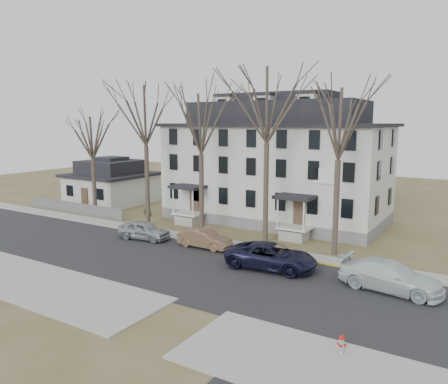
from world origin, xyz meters
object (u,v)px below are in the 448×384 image
Objects in this scene: car_white at (390,277)px; bicycle_right at (148,212)px; tree_far_left at (145,111)px; fire_hydrant at (342,344)px; tree_bungalow at (92,135)px; bicycle_left at (184,217)px; tree_center at (267,99)px; car_navy at (271,257)px; tree_mid_left at (201,119)px; car_tan at (205,239)px; small_house at (112,184)px; car_silver at (144,231)px; boarding_house at (276,164)px; tree_mid_right at (340,119)px.

car_white is 3.77× the size of bicycle_right.
tree_far_left is 27.51m from fire_hydrant.
tree_bungalow reaches higher than bicycle_left.
tree_center is 2.52× the size of car_navy.
tree_mid_left is at bearing 0.00° from tree_far_left.
tree_mid_left is at bearing 36.86° from car_tan.
small_house is 2.01× the size of car_silver.
tree_far_left reaches higher than car_navy.
bicycle_left is at bearing 46.57° from car_tan.
bicycle_left is at bearing 15.24° from tree_bungalow.
car_navy is 3.29× the size of bicycle_left.
bicycle_right is at bearing -155.19° from boarding_house.
car_silver is 2.44× the size of bicycle_left.
fire_hydrant is (-0.29, -8.12, -0.40)m from car_white.
fire_hydrant is at bearing -144.16° from car_navy.
tree_far_left is 2.35× the size of car_navy.
tree_bungalow is 17.74m from car_tan.
tree_mid_left is (-3.00, -8.15, 4.22)m from boarding_house.
tree_far_left reaches higher than tree_bungalow.
car_white reaches higher than car_silver.
car_navy is (6.31, -1.69, 0.12)m from car_tan.
car_silver is 9.04m from bicycle_right.
boarding_house reaches higher than car_tan.
tree_far_left is at bearing 180.00° from tree_mid_right.
car_white is at bearing -100.15° from car_silver.
fire_hydrant is (13.00, -21.35, -4.96)m from boarding_house.
bicycle_right is at bearing -21.92° from small_house.
boarding_house is 13.12m from tree_far_left.
tree_center is 5.70m from tree_mid_right.
small_house is 35.18m from car_white.
car_silver reaches higher than bicycle_right.
fire_hydrant is (10.00, -13.20, -10.66)m from tree_center.
car_tan is 16.42m from fire_hydrant.
bicycle_left is (-6.52, 6.06, -0.23)m from car_tan.
tree_bungalow is 7.20× the size of bicycle_right.
tree_far_left is at bearing 30.57° from car_silver.
bicycle_left is (-3.81, 2.50, -9.14)m from tree_mid_left.
tree_far_left is 7.34m from tree_bungalow.
tree_center is (6.00, 0.00, 1.48)m from tree_mid_left.
small_house is at bearing 149.56° from fire_hydrant.
small_house is 38.32m from fire_hydrant.
small_house is at bearing 63.14° from car_tan.
tree_center is 11.92m from car_navy.
car_white is at bearing -94.13° from car_navy.
tree_bungalow is 9.29m from bicycle_right.
fire_hydrant is at bearing -106.49° from bicycle_right.
tree_bungalow is (4.00, -6.20, 5.87)m from small_house.
car_silver is at bearing 95.50° from car_tan.
car_white reaches higher than car_tan.
bicycle_right is at bearing 132.50° from tree_far_left.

